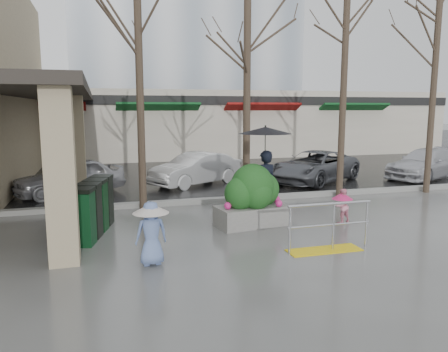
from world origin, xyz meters
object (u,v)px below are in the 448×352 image
handrail (327,233)px  tree_midwest (247,31)px  car_b (196,169)px  car_d (427,164)px  tree_mideast (345,48)px  woman (265,164)px  tree_east (437,36)px  car_a (70,177)px  news_boxes (93,208)px  car_c (314,167)px  child_blue (151,228)px  planter (252,196)px  child_pink (342,203)px  tree_west (138,31)px

handrail → tree_midwest: bearing=91.9°
handrail → tree_midwest: size_ratio=0.27×
car_b → car_d: 9.88m
tree_mideast → woman: size_ratio=2.57×
tree_east → car_a: (-12.19, 3.02, -4.75)m
news_boxes → car_c: size_ratio=0.51×
handrail → child_blue: child_blue is taller
child_blue → news_boxes: 2.72m
tree_mideast → planter: tree_mideast is taller
tree_midwest → tree_east: (6.80, -0.00, 0.15)m
handrail → tree_mideast: tree_mideast is taller
tree_east → child_pink: size_ratio=7.93×
tree_east → car_d: 5.86m
planter → car_b: bearing=91.1°
tree_midwest → child_pink: tree_midwest is taller
woman → news_boxes: size_ratio=1.09×
tree_east → car_a: tree_east is taller
tree_west → car_d: tree_west is taller
child_pink → handrail: bearing=43.3°
handrail → tree_midwest: tree_midwest is taller
woman → handrail: bearing=87.0°
tree_mideast → woman: 5.18m
tree_east → car_c: size_ratio=1.59×
child_blue → car_a: car_a is taller
tree_midwest → handrail: bearing=-88.1°
tree_east → tree_mideast: bearing=180.0°
handrail → tree_east: tree_east is taller
planter → tree_mideast: bearing=31.7°
tree_mideast → car_a: tree_mideast is taller
woman → planter: (-0.53, -0.52, -0.75)m
tree_west → news_boxes: (-1.38, -2.14, -4.45)m
handrail → car_b: (-0.95, 8.52, 0.25)m
tree_midwest → car_c: (3.96, 3.07, -4.60)m
tree_midwest → woman: tree_midwest is taller
news_boxes → car_d: news_boxes is taller
tree_east → car_b: size_ratio=1.88×
woman → car_d: woman is taller
child_pink → car_b: car_b is taller
news_boxes → car_a: 5.23m
tree_midwest → car_b: bearing=102.0°
tree_west → car_c: size_ratio=1.50×
car_c → child_pink: bearing=-53.8°
handrail → child_blue: size_ratio=1.53×
handrail → planter: bearing=109.6°
tree_mideast → car_a: (-8.69, 3.02, -4.23)m
woman → car_c: bearing=-138.4°
tree_west → car_b: 6.28m
handrail → woman: woman is taller
tree_west → child_pink: size_ratio=7.49×
tree_midwest → planter: (-0.68, -2.46, -4.47)m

